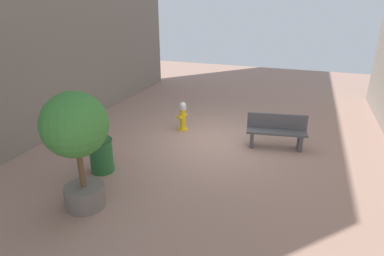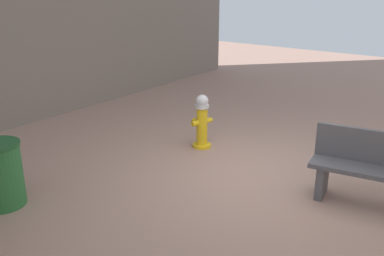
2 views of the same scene
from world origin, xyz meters
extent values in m
plane|color=#9E7A6B|center=(0.00, 0.00, 0.00)|extent=(23.40, 23.40, 0.00)
cylinder|color=gold|center=(1.28, -0.49, 0.03)|extent=(0.32, 0.32, 0.05)
cylinder|color=gold|center=(1.28, -0.49, 0.37)|extent=(0.19, 0.19, 0.65)
cylinder|color=silver|center=(1.28, -0.49, 0.73)|extent=(0.23, 0.23, 0.06)
sphere|color=silver|center=(1.28, -0.49, 0.82)|extent=(0.21, 0.21, 0.21)
cylinder|color=gold|center=(1.32, -0.36, 0.45)|extent=(0.12, 0.15, 0.08)
cylinder|color=gold|center=(1.24, -0.63, 0.45)|extent=(0.12, 0.15, 0.08)
cylinder|color=gold|center=(1.43, -0.54, 0.41)|extent=(0.16, 0.14, 0.11)
cube|color=#4C4C51|center=(-2.32, -0.23, 0.23)|extent=(0.16, 0.41, 0.45)
cube|color=#4C4C51|center=(-1.02, -0.02, 0.23)|extent=(0.16, 0.41, 0.45)
cube|color=#4C4C51|center=(-1.67, -0.13, 0.48)|extent=(1.70, 0.69, 0.06)
cube|color=#4C4C51|center=(-1.64, -0.31, 0.73)|extent=(1.64, 0.31, 0.44)
cylinder|color=slate|center=(1.66, 3.97, 0.23)|extent=(0.79, 0.79, 0.46)
cylinder|color=brown|center=(1.66, 3.97, 0.93)|extent=(0.11, 0.11, 0.94)
sphere|color=#3D8438|center=(1.66, 3.97, 1.77)|extent=(1.24, 1.24, 1.24)
cylinder|color=#266633|center=(2.16, 2.65, 0.40)|extent=(0.55, 0.55, 0.80)
cylinder|color=#1E5128|center=(2.16, 2.65, 0.82)|extent=(0.58, 0.58, 0.04)
camera|label=1|loc=(-2.22, 8.36, 3.90)|focal=29.79mm
camera|label=2|loc=(-2.71, 5.15, 2.76)|focal=40.30mm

